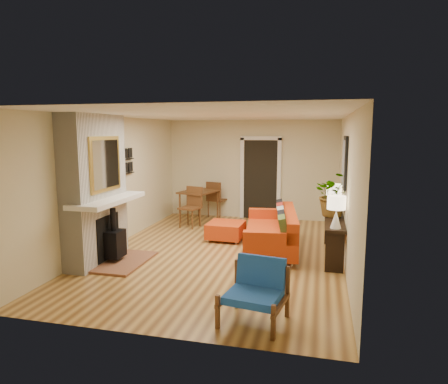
# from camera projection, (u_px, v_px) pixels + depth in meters

# --- Properties ---
(room_shell) EXTENTS (6.50, 6.50, 6.50)m
(room_shell) POSITION_uv_depth(u_px,v_px,m) (271.00, 175.00, 9.86)
(room_shell) COLOR tan
(room_shell) RESTS_ON ground
(fireplace) EXTENTS (1.09, 1.68, 2.60)m
(fireplace) POSITION_uv_depth(u_px,v_px,m) (97.00, 193.00, 6.99)
(fireplace) COLOR white
(fireplace) RESTS_ON ground
(sofa) EXTENTS (1.21, 2.30, 0.87)m
(sofa) POSITION_uv_depth(u_px,v_px,m) (275.00, 231.00, 7.75)
(sofa) COLOR silver
(sofa) RESTS_ON ground
(ottoman) EXTENTS (0.77, 0.77, 0.38)m
(ottoman) POSITION_uv_depth(u_px,v_px,m) (226.00, 230.00, 8.55)
(ottoman) COLOR silver
(ottoman) RESTS_ON ground
(blue_chair) EXTENTS (0.83, 0.82, 0.76)m
(blue_chair) POSITION_uv_depth(u_px,v_px,m) (256.00, 287.00, 4.90)
(blue_chair) COLOR brown
(blue_chair) RESTS_ON ground
(dining_table) EXTENTS (1.07, 1.86, 0.97)m
(dining_table) POSITION_uv_depth(u_px,v_px,m) (202.00, 197.00, 10.24)
(dining_table) COLOR brown
(dining_table) RESTS_ON ground
(console_table) EXTENTS (0.34, 1.85, 0.72)m
(console_table) POSITION_uv_depth(u_px,v_px,m) (334.00, 227.00, 7.32)
(console_table) COLOR black
(console_table) RESTS_ON ground
(lamp_near) EXTENTS (0.30, 0.30, 0.54)m
(lamp_near) POSITION_uv_depth(u_px,v_px,m) (336.00, 208.00, 6.53)
(lamp_near) COLOR white
(lamp_near) RESTS_ON console_table
(lamp_far) EXTENTS (0.30, 0.30, 0.54)m
(lamp_far) POSITION_uv_depth(u_px,v_px,m) (334.00, 194.00, 7.98)
(lamp_far) COLOR white
(lamp_far) RESTS_ON console_table
(houseplant) EXTENTS (0.91, 0.84, 0.84)m
(houseplant) POSITION_uv_depth(u_px,v_px,m) (334.00, 194.00, 7.45)
(houseplant) COLOR #1E5919
(houseplant) RESTS_ON console_table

